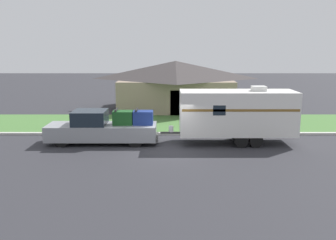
# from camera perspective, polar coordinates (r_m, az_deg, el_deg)

# --- Properties ---
(ground_plane) EXTENTS (120.00, 120.00, 0.00)m
(ground_plane) POSITION_cam_1_polar(r_m,az_deg,el_deg) (20.75, 0.27, -4.65)
(ground_plane) COLOR #2D2D33
(curb_strip) EXTENTS (80.00, 0.30, 0.14)m
(curb_strip) POSITION_cam_1_polar(r_m,az_deg,el_deg) (24.36, 0.21, -2.09)
(curb_strip) COLOR beige
(curb_strip) RESTS_ON ground_plane
(lawn_strip) EXTENTS (80.00, 7.00, 0.03)m
(lawn_strip) POSITION_cam_1_polar(r_m,az_deg,el_deg) (27.94, 0.16, -0.48)
(lawn_strip) COLOR #477538
(lawn_strip) RESTS_ON ground_plane
(house_across_street) EXTENTS (10.76, 7.97, 4.36)m
(house_across_street) POSITION_cam_1_polar(r_m,az_deg,el_deg) (34.32, 1.01, 5.49)
(house_across_street) COLOR gray
(house_across_street) RESTS_ON ground_plane
(pickup_truck) EXTENTS (6.52, 2.05, 2.06)m
(pickup_truck) POSITION_cam_1_polar(r_m,az_deg,el_deg) (22.41, -10.03, -1.24)
(pickup_truck) COLOR black
(pickup_truck) RESTS_ON ground_plane
(travel_trailer) EXTENTS (7.85, 2.30, 3.40)m
(travel_trailer) POSITION_cam_1_polar(r_m,az_deg,el_deg) (22.26, 10.37, 1.11)
(travel_trailer) COLOR black
(travel_trailer) RESTS_ON ground_plane
(mailbox) EXTENTS (0.48, 0.20, 1.39)m
(mailbox) POSITION_cam_1_polar(r_m,az_deg,el_deg) (25.41, 13.33, 0.45)
(mailbox) COLOR brown
(mailbox) RESTS_ON ground_plane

